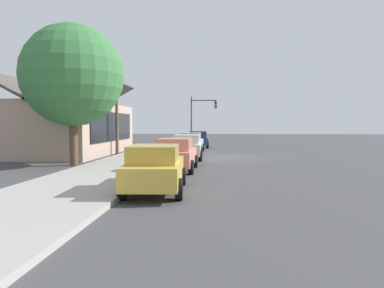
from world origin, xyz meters
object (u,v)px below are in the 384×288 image
at_px(car_coral, 176,154).
at_px(car_ivory, 187,147).
at_px(utility_pole_wooden, 117,102).
at_px(fire_hydrant_red, 173,147).
at_px(car_silver, 191,142).
at_px(car_mustard, 155,168).
at_px(car_navy, 198,139).
at_px(shade_tree, 72,76).
at_px(traffic_light_main, 201,113).

height_order(car_coral, car_ivory, same).
height_order(utility_pole_wooden, fire_hydrant_red, utility_pole_wooden).
xyz_separation_m(utility_pole_wooden, fire_hydrant_red, (1.84, -4.00, -3.43)).
relative_size(car_coral, car_silver, 0.98).
xyz_separation_m(car_mustard, fire_hydrant_red, (16.87, 1.51, -0.32)).
xyz_separation_m(car_navy, shade_tree, (-16.17, 5.87, 4.07)).
height_order(shade_tree, fire_hydrant_red, shade_tree).
bearing_deg(utility_pole_wooden, car_navy, -32.83).
relative_size(car_silver, traffic_light_main, 0.86).
bearing_deg(car_ivory, car_coral, 177.55).
height_order(car_navy, fire_hydrant_red, car_navy).
distance_m(car_coral, car_silver, 11.75).
bearing_deg(car_silver, car_mustard, -178.15).
relative_size(car_mustard, utility_pole_wooden, 0.60).
bearing_deg(car_silver, car_navy, -0.77).
relative_size(car_mustard, car_ivory, 0.93).
relative_size(car_ivory, traffic_light_main, 0.93).
bearing_deg(shade_tree, utility_pole_wooden, -2.26).
distance_m(utility_pole_wooden, fire_hydrant_red, 5.58).
xyz_separation_m(car_silver, car_navy, (6.21, -0.23, 0.00)).
xyz_separation_m(shade_tree, utility_pole_wooden, (7.53, -0.30, -0.96)).
xyz_separation_m(car_mustard, shade_tree, (7.50, 5.80, 4.08)).
distance_m(car_navy, utility_pole_wooden, 10.74).
distance_m(car_silver, car_navy, 6.21).
relative_size(shade_tree, fire_hydrant_red, 10.78).
bearing_deg(car_coral, car_ivory, 0.00).
height_order(car_mustard, car_ivory, same).
bearing_deg(traffic_light_main, shade_tree, 163.49).
bearing_deg(car_coral, car_mustard, -179.72).
bearing_deg(car_silver, car_coral, -177.86).
xyz_separation_m(shade_tree, fire_hydrant_red, (9.37, -4.30, -4.39)).
relative_size(car_navy, traffic_light_main, 0.95).
bearing_deg(fire_hydrant_red, utility_pole_wooden, 114.65).
bearing_deg(car_navy, car_silver, 175.57).
height_order(car_navy, utility_pole_wooden, utility_pole_wooden).
bearing_deg(car_navy, traffic_light_main, -3.66).
relative_size(car_ivory, car_navy, 0.98).
height_order(car_mustard, shade_tree, shade_tree).
distance_m(shade_tree, traffic_light_main, 21.00).
distance_m(car_mustard, fire_hydrant_red, 16.94).
relative_size(shade_tree, utility_pole_wooden, 1.02).
bearing_deg(traffic_light_main, utility_pole_wooden, 155.74).
distance_m(car_ivory, shade_tree, 8.26).
bearing_deg(car_navy, shade_tree, 157.71).
bearing_deg(utility_pole_wooden, car_ivory, -121.18).
relative_size(car_silver, car_navy, 0.91).
relative_size(car_silver, fire_hydrant_red, 6.31).
relative_size(utility_pole_wooden, fire_hydrant_red, 10.56).
bearing_deg(fire_hydrant_red, car_ivory, -163.39).
bearing_deg(car_navy, fire_hydrant_red, 164.65).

